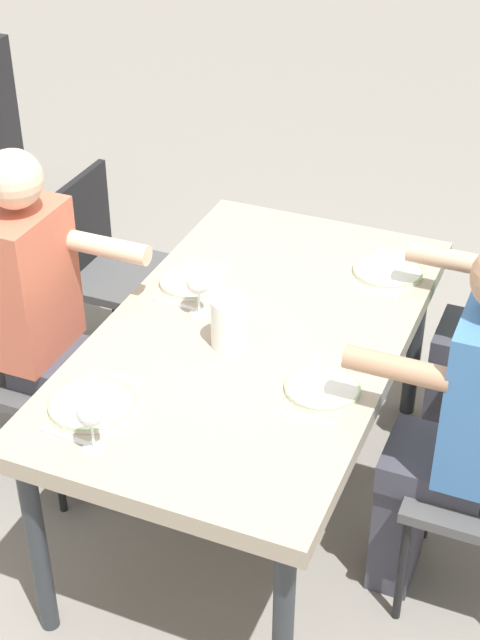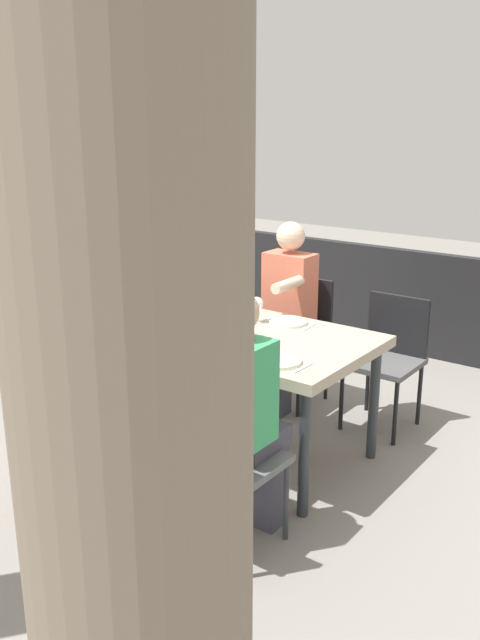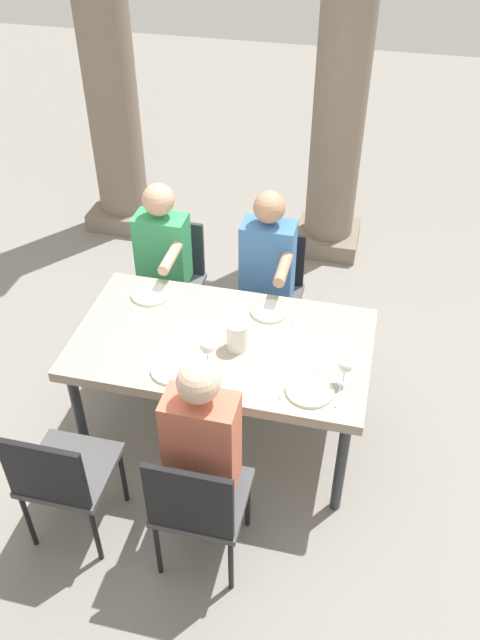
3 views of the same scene
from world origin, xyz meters
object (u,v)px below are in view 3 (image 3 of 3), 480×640
at_px(plate_1, 173,370).
at_px(wine_glass_1, 207,347).
at_px(dining_table, 222,349).
at_px(stone_column_centre, 342,81).
at_px(diner_man_white, 206,449).
at_px(chair_mid_south, 198,502).
at_px(chair_mid_north, 270,287).
at_px(diner_guest_third, 161,269).
at_px(wine_glass_3, 345,366).
at_px(water_pitcher, 237,337).
at_px(plate_0, 151,294).
at_px(chair_west_south, 62,475).
at_px(diner_woman_green, 266,282).
at_px(chair_west_north, 171,275).
at_px(plate_2, 269,311).
at_px(stone_column_near, 106,55).
at_px(plate_3, 310,390).

bearing_deg(plate_1, wine_glass_1, 30.88).
bearing_deg(dining_table, stone_column_centre, 81.49).
bearing_deg(diner_man_white, chair_mid_south, -89.05).
height_order(chair_mid_north, diner_guest_third, diner_guest_third).
bearing_deg(wine_glass_1, wine_glass_3, 1.31).
bearing_deg(dining_table, plate_1, -122.25).
bearing_deg(water_pitcher, plate_0, 151.02).
xyz_separation_m(plate_0, wine_glass_3, (1.23, -0.50, 0.11)).
bearing_deg(stone_column_centre, wine_glass_1, -98.39).
distance_m(chair_west_south, diner_woman_green, 1.76).
xyz_separation_m(chair_west_north, chair_west_south, (0.00, -1.79, 0.00)).
bearing_deg(diner_man_white, chair_west_north, 113.75).
height_order(chair_west_south, plate_1, chair_west_south).
bearing_deg(water_pitcher, wine_glass_1, -126.76).
bearing_deg(chair_west_south, wine_glass_3, 28.25).
xyz_separation_m(stone_column_centre, plate_2, (-0.14, -2.01, -0.68)).
height_order(stone_column_near, plate_3, stone_column_near).
relative_size(plate_0, water_pitcher, 1.51).
xyz_separation_m(chair_mid_north, diner_man_white, (-0.00, -1.61, 0.18)).
distance_m(diner_man_white, plate_1, 0.52).
bearing_deg(diner_man_white, dining_table, 98.14).
height_order(chair_mid_north, wine_glass_1, wine_glass_1).
bearing_deg(plate_0, chair_west_south, -93.78).
relative_size(chair_west_south, wine_glass_1, 5.34).
height_order(chair_west_south, diner_man_white, diner_man_white).
height_order(stone_column_near, plate_1, stone_column_near).
relative_size(stone_column_centre, water_pitcher, 17.84).
xyz_separation_m(chair_mid_north, plate_3, (0.44, -1.18, 0.26)).
bearing_deg(diner_woman_green, chair_mid_north, 90.89).
height_order(dining_table, diner_man_white, diner_man_white).
height_order(plate_1, wine_glass_3, wine_glass_3).
relative_size(chair_west_south, plate_3, 3.41).
relative_size(chair_west_north, stone_column_near, 0.28).
relative_size(diner_woman_green, diner_guest_third, 1.03).
bearing_deg(stone_column_centre, chair_west_south, -106.54).
relative_size(diner_woman_green, diner_man_white, 0.99).
relative_size(chair_mid_north, diner_man_white, 0.67).
height_order(stone_column_near, wine_glass_1, stone_column_near).
bearing_deg(diner_man_white, wine_glass_3, 41.53).
xyz_separation_m(dining_table, chair_west_north, (-0.61, 0.89, -0.20)).
xyz_separation_m(chair_west_north, chair_mid_north, (0.71, -0.00, 0.01)).
height_order(chair_mid_south, water_pitcher, water_pitcher).
relative_size(diner_guest_third, wine_glass_3, 7.70).
xyz_separation_m(chair_west_north, plate_1, (0.41, -1.20, 0.28)).
relative_size(plate_1, wine_glass_1, 1.46).
distance_m(diner_guest_third, plate_0, 0.42).
bearing_deg(chair_mid_south, chair_west_north, 111.72).
bearing_deg(chair_west_south, chair_mid_north, 68.23).
bearing_deg(plate_1, chair_mid_north, 76.01).
xyz_separation_m(diner_woman_green, diner_man_white, (-0.01, -1.42, 0.00)).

